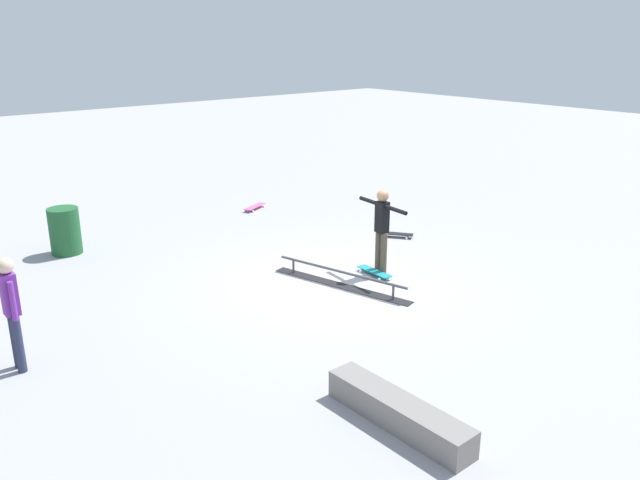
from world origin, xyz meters
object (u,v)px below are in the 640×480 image
at_px(skater_main, 382,226).
at_px(bystander_purple_shirt, 12,308).
at_px(skateboard_main, 374,272).
at_px(loose_skateboard_black, 395,234).
at_px(grind_rail, 341,279).
at_px(trash_bin, 65,231).
at_px(skate_ledge, 398,412).
at_px(loose_skateboard_pink, 255,207).

height_order(skater_main, bystander_purple_shirt, skater_main).
height_order(skateboard_main, loose_skateboard_black, same).
relative_size(grind_rail, loose_skateboard_black, 3.77).
height_order(bystander_purple_shirt, trash_bin, bystander_purple_shirt).
xyz_separation_m(grind_rail, bystander_purple_shirt, (0.59, 5.47, 0.81)).
relative_size(bystander_purple_shirt, loose_skateboard_black, 2.15).
height_order(skateboard_main, bystander_purple_shirt, bystander_purple_shirt).
bearing_deg(skater_main, skate_ledge, 143.51).
xyz_separation_m(bystander_purple_shirt, loose_skateboard_black, (0.81, -8.40, -0.86)).
bearing_deg(skateboard_main, skater_main, 89.28).
height_order(grind_rail, loose_skateboard_black, grind_rail).
distance_m(loose_skateboard_pink, loose_skateboard_black, 4.20).
bearing_deg(loose_skateboard_black, bystander_purple_shirt, -119.36).
distance_m(grind_rail, loose_skateboard_black, 3.24).
bearing_deg(loose_skateboard_black, loose_skateboard_pink, 160.37).
relative_size(grind_rail, skateboard_main, 3.60).
relative_size(loose_skateboard_black, trash_bin, 0.78).
height_order(grind_rail, skateboard_main, grind_rail).
distance_m(loose_skateboard_pink, trash_bin, 5.07).
relative_size(loose_skateboard_pink, loose_skateboard_black, 1.05).
bearing_deg(bystander_purple_shirt, skater_main, 86.59).
bearing_deg(loose_skateboard_pink, skater_main, 57.41).
relative_size(loose_skateboard_pink, trash_bin, 0.82).
bearing_deg(trash_bin, loose_skateboard_black, -121.18).
xyz_separation_m(skate_ledge, skater_main, (3.70, -3.44, 0.79)).
distance_m(skateboard_main, loose_skateboard_black, 2.50).
height_order(loose_skateboard_pink, trash_bin, trash_bin).
xyz_separation_m(skateboard_main, trash_bin, (5.13, 4.07, 0.42)).
height_order(grind_rail, bystander_purple_shirt, bystander_purple_shirt).
bearing_deg(loose_skateboard_pink, grind_rail, 47.29).
height_order(skate_ledge, loose_skateboard_black, skate_ledge).
height_order(skate_ledge, trash_bin, trash_bin).
relative_size(skater_main, loose_skateboard_pink, 2.06).
xyz_separation_m(grind_rail, skateboard_main, (-0.01, -0.86, -0.06)).
bearing_deg(trash_bin, loose_skateboard_pink, -86.24).
distance_m(grind_rail, skate_ledge, 4.45).
bearing_deg(trash_bin, skater_main, -140.52).
bearing_deg(loose_skateboard_pink, bystander_purple_shirt, 9.50).
xyz_separation_m(skateboard_main, bystander_purple_shirt, (0.60, 6.33, 0.86)).
relative_size(grind_rail, skater_main, 1.74).
relative_size(grind_rail, skate_ledge, 1.41).
distance_m(bystander_purple_shirt, trash_bin, 5.07).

